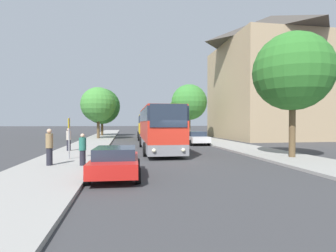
% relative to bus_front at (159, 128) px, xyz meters
% --- Properties ---
extents(ground_plane, '(300.00, 300.00, 0.00)m').
position_rel_bus_front_xyz_m(ground_plane, '(0.71, -4.88, -1.88)').
color(ground_plane, '#38383A').
rests_on(ground_plane, ground).
extents(sidewalk_left, '(4.00, 120.00, 0.15)m').
position_rel_bus_front_xyz_m(sidewalk_left, '(-6.29, -4.88, -1.81)').
color(sidewalk_left, gray).
rests_on(sidewalk_left, ground_plane).
extents(sidewalk_right, '(4.00, 120.00, 0.15)m').
position_rel_bus_front_xyz_m(sidewalk_right, '(7.71, -4.88, -1.81)').
color(sidewalk_right, gray).
rests_on(sidewalk_right, ground_plane).
extents(building_right_background, '(14.41, 15.71, 18.12)m').
position_rel_bus_front_xyz_m(building_right_background, '(18.58, 14.25, 7.18)').
color(building_right_background, tan).
rests_on(building_right_background, ground_plane).
extents(bus_front, '(3.04, 11.69, 3.54)m').
position_rel_bus_front_xyz_m(bus_front, '(0.00, 0.00, 0.00)').
color(bus_front, gray).
rests_on(bus_front, ground_plane).
extents(bus_middle, '(3.05, 10.26, 3.34)m').
position_rel_bus_front_xyz_m(bus_middle, '(0.39, 15.01, -0.10)').
color(bus_middle, '#2D2D2D').
rests_on(bus_middle, ground_plane).
extents(parked_car_left_curb, '(2.23, 4.24, 1.32)m').
position_rel_bus_front_xyz_m(parked_car_left_curb, '(-3.16, -10.14, -1.18)').
color(parked_car_left_curb, red).
rests_on(parked_car_left_curb, ground_plane).
extents(parked_car_right_near, '(2.14, 4.01, 1.40)m').
position_rel_bus_front_xyz_m(parked_car_right_near, '(4.76, 5.33, -1.15)').
color(parked_car_right_near, silver).
rests_on(parked_car_right_near, ground_plane).
extents(parked_car_right_far, '(2.19, 4.11, 1.59)m').
position_rel_bus_front_xyz_m(parked_car_right_far, '(4.75, 25.68, -1.07)').
color(parked_car_right_far, '#B7B7BC').
rests_on(parked_car_right_far, ground_plane).
extents(bus_stop_sign, '(0.08, 0.45, 2.52)m').
position_rel_bus_front_xyz_m(bus_stop_sign, '(-6.10, -4.95, -0.17)').
color(bus_stop_sign, gray).
rests_on(bus_stop_sign, sidewalk_left).
extents(pedestrian_waiting_near, '(0.36, 0.36, 1.90)m').
position_rel_bus_front_xyz_m(pedestrian_waiting_near, '(-6.62, -7.23, -0.77)').
color(pedestrian_waiting_near, '#23232D').
rests_on(pedestrian_waiting_near, sidewalk_left).
extents(pedestrian_waiting_far, '(0.36, 0.36, 1.65)m').
position_rel_bus_front_xyz_m(pedestrian_waiting_far, '(-4.92, -7.52, -0.91)').
color(pedestrian_waiting_far, '#23232D').
rests_on(pedestrian_waiting_far, sidewalk_left).
extents(pedestrian_walking_back, '(0.36, 0.36, 1.78)m').
position_rel_bus_front_xyz_m(pedestrian_walking_back, '(-7.12, -0.09, -0.83)').
color(pedestrian_walking_back, '#23232D').
rests_on(pedestrian_walking_back, sidewalk_left).
extents(tree_left_near, '(6.10, 6.10, 8.03)m').
position_rel_bus_front_xyz_m(tree_left_near, '(-6.62, 24.55, 3.24)').
color(tree_left_near, '#513D23').
rests_on(tree_left_near, sidewalk_left).
extents(tree_left_far, '(4.81, 4.81, 7.11)m').
position_rel_bus_front_xyz_m(tree_left_far, '(-6.42, 15.98, 2.95)').
color(tree_left_far, brown).
rests_on(tree_left_far, sidewalk_left).
extents(tree_right_near, '(5.28, 5.28, 7.84)m').
position_rel_bus_front_xyz_m(tree_right_near, '(6.65, 16.21, 3.46)').
color(tree_right_near, brown).
rests_on(tree_right_near, sidewalk_right).
extents(tree_right_mid, '(4.59, 4.59, 6.70)m').
position_rel_bus_front_xyz_m(tree_right_mid, '(7.73, 29.34, 2.65)').
color(tree_right_mid, brown).
rests_on(tree_right_mid, sidewalk_right).
extents(tree_right_far, '(4.99, 4.99, 7.98)m').
position_rel_bus_front_xyz_m(tree_right_far, '(7.86, -6.29, 3.73)').
color(tree_right_far, brown).
rests_on(tree_right_far, sidewalk_right).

